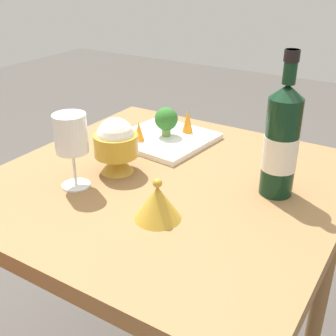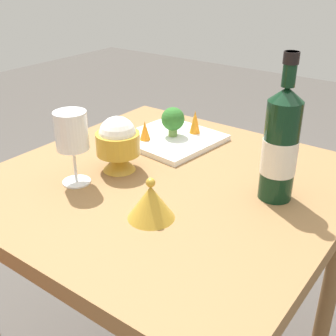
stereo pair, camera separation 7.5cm
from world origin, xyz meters
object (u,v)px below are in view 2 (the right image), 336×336
broccoli_floret (173,120)px  carrot_garnish_right (145,130)px  rice_bowl_lid (151,202)px  wine_bottle (281,145)px  carrot_garnish_left (195,122)px  wine_glass (72,133)px  rice_bowl (118,143)px  serving_plate (171,139)px

broccoli_floret → carrot_garnish_right: broccoli_floret is taller
rice_bowl_lid → broccoli_floret: (-0.36, -0.21, 0.03)m
wine_bottle → carrot_garnish_right: bearing=-97.9°
carrot_garnish_left → wine_glass: bearing=-10.0°
wine_glass → broccoli_floret: wine_glass is taller
rice_bowl_lid → wine_bottle: bearing=143.9°
rice_bowl_lid → carrot_garnish_left: 0.46m
wine_glass → rice_bowl: size_ratio=1.26×
rice_bowl → rice_bowl_lid: size_ratio=1.42×
broccoli_floret → carrot_garnish_left: (-0.06, 0.04, -0.02)m
rice_bowl → serving_plate: bearing=-179.1°
wine_bottle → wine_glass: size_ratio=1.82×
broccoli_floret → carrot_garnish_right: (0.07, -0.05, -0.02)m
rice_bowl_lid → carrot_garnish_left: rice_bowl_lid is taller
rice_bowl_lid → serving_plate: rice_bowl_lid is taller
rice_bowl → carrot_garnish_right: rice_bowl is taller
rice_bowl → serving_plate: (-0.23, -0.00, -0.07)m
wine_bottle → rice_bowl: (0.11, -0.38, -0.05)m
rice_bowl_lid → carrot_garnish_right: (-0.29, -0.26, 0.01)m
rice_bowl_lid → carrot_garnish_right: rice_bowl_lid is taller
carrot_garnish_left → rice_bowl_lid: bearing=22.0°
wine_glass → carrot_garnish_right: bearing=-177.2°
rice_bowl_lid → serving_plate: (-0.36, -0.21, -0.03)m
wine_bottle → broccoli_floret: bearing=-109.0°
wine_bottle → rice_bowl_lid: size_ratio=3.26×
wine_glass → rice_bowl_lid: bearing=86.5°
wine_glass → carrot_garnish_right: wine_glass is taller
carrot_garnish_left → carrot_garnish_right: bearing=-33.2°
carrot_garnish_right → rice_bowl_lid: bearing=41.1°
rice_bowl_lid → serving_plate: size_ratio=0.36×
wine_bottle → carrot_garnish_left: size_ratio=4.74×
rice_bowl → carrot_garnish_right: 0.17m
rice_bowl → rice_bowl_lid: bearing=58.1°
wine_bottle → broccoli_floret: size_ratio=3.80×
rice_bowl → serving_plate: 0.24m
carrot_garnish_right → wine_glass: bearing=2.8°
rice_bowl_lid → serving_plate: 0.42m
carrot_garnish_left → serving_plate: bearing=-31.6°
rice_bowl_lid → carrot_garnish_left: bearing=-158.0°
wine_glass → serving_plate: bearing=174.7°
serving_plate → carrot_garnish_left: (-0.07, 0.04, 0.04)m
wine_bottle → serving_plate: size_ratio=1.19×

